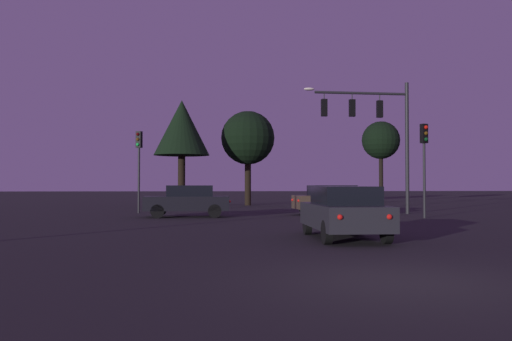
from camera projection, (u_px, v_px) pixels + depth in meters
The scene contains 10 objects.
ground_plane at pixel (262, 210), 33.11m from camera, with size 168.00×168.00×0.00m, color black.
traffic_signal_mast_arm at pixel (376, 122), 28.22m from camera, with size 5.72×0.57×7.01m.
traffic_light_corner_left at pixel (424, 151), 24.85m from camera, with size 0.36×0.39×4.39m.
traffic_light_corner_right at pixel (139, 155), 29.06m from camera, with size 0.37×0.39×4.47m.
car_nearside_lane at pixel (344, 211), 15.45m from camera, with size 1.85×4.30×1.52m.
car_crossing_left at pixel (187, 201), 25.64m from camera, with size 4.13×1.79×1.52m.
car_crossing_right at pixel (334, 199), 27.43m from camera, with size 4.32×2.21×1.52m.
tree_behind_sign at pixel (248, 138), 39.71m from camera, with size 3.99×3.99×7.03m.
tree_left_far at pixel (182, 128), 36.32m from camera, with size 3.79×3.79×7.31m.
tree_center_horizon at pixel (381, 141), 46.33m from camera, with size 3.28×3.28×7.04m.
Camera 1 is at (-3.05, -8.52, 1.59)m, focal length 37.44 mm.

